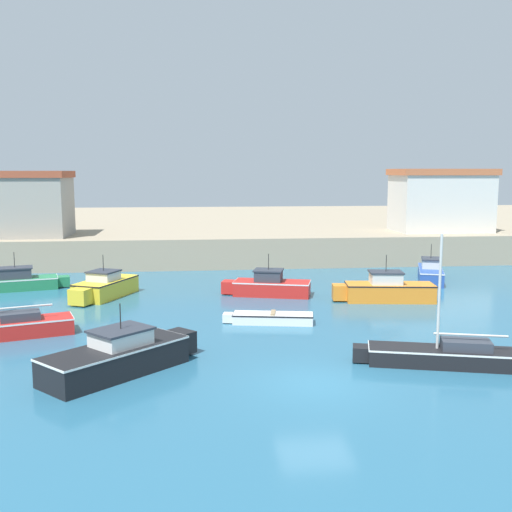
{
  "coord_description": "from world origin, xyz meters",
  "views": [
    {
      "loc": [
        -3.98,
        -18.88,
        7.03
      ],
      "look_at": [
        -0.24,
        16.53,
        2.0
      ],
      "focal_mm": 42.0,
      "sensor_mm": 36.0,
      "label": 1
    }
  ],
  "objects_px": {
    "sailboat_red_1": "(5,328)",
    "motorboat_green_6": "(14,282)",
    "dinghy_white_9": "(271,318)",
    "motorboat_yellow_0": "(104,287)",
    "harbor_shed_far_end": "(31,203)",
    "sailboat_black_7": "(447,355)",
    "motorboat_red_5": "(269,286)",
    "motorboat_blue_8": "(430,272)",
    "motorboat_orange_4": "(386,290)",
    "harbor_shed_near_wharf": "(441,200)",
    "motorboat_black_2": "(120,356)"
  },
  "relations": [
    {
      "from": "motorboat_blue_8",
      "to": "harbor_shed_near_wharf",
      "type": "height_order",
      "value": "harbor_shed_near_wharf"
    },
    {
      "from": "motorboat_black_2",
      "to": "motorboat_green_6",
      "type": "distance_m",
      "value": 17.78
    },
    {
      "from": "motorboat_green_6",
      "to": "dinghy_white_9",
      "type": "bearing_deg",
      "value": -33.63
    },
    {
      "from": "motorboat_black_2",
      "to": "motorboat_blue_8",
      "type": "relative_size",
      "value": 1.04
    },
    {
      "from": "sailboat_red_1",
      "to": "motorboat_red_5",
      "type": "distance_m",
      "value": 14.48
    },
    {
      "from": "motorboat_yellow_0",
      "to": "dinghy_white_9",
      "type": "xyz_separation_m",
      "value": [
        8.59,
        -6.75,
        -0.34
      ]
    },
    {
      "from": "sailboat_red_1",
      "to": "harbor_shed_far_end",
      "type": "relative_size",
      "value": 1.06
    },
    {
      "from": "sailboat_red_1",
      "to": "dinghy_white_9",
      "type": "relative_size",
      "value": 1.42
    },
    {
      "from": "sailboat_red_1",
      "to": "motorboat_blue_8",
      "type": "height_order",
      "value": "sailboat_red_1"
    },
    {
      "from": "sailboat_red_1",
      "to": "dinghy_white_9",
      "type": "bearing_deg",
      "value": 6.18
    },
    {
      "from": "motorboat_black_2",
      "to": "sailboat_red_1",
      "type": "bearing_deg",
      "value": 136.92
    },
    {
      "from": "motorboat_black_2",
      "to": "motorboat_orange_4",
      "type": "distance_m",
      "value": 16.77
    },
    {
      "from": "motorboat_yellow_0",
      "to": "harbor_shed_far_end",
      "type": "xyz_separation_m",
      "value": [
        -6.98,
        12.38,
        4.08
      ]
    },
    {
      "from": "dinghy_white_9",
      "to": "sailboat_black_7",
      "type": "bearing_deg",
      "value": -50.64
    },
    {
      "from": "motorboat_red_5",
      "to": "motorboat_black_2",
      "type": "bearing_deg",
      "value": -118.51
    },
    {
      "from": "motorboat_orange_4",
      "to": "motorboat_blue_8",
      "type": "relative_size",
      "value": 1.08
    },
    {
      "from": "dinghy_white_9",
      "to": "motorboat_yellow_0",
      "type": "bearing_deg",
      "value": 141.82
    },
    {
      "from": "motorboat_green_6",
      "to": "motorboat_orange_4",
      "type": "bearing_deg",
      "value": -14.14
    },
    {
      "from": "motorboat_black_2",
      "to": "dinghy_white_9",
      "type": "relative_size",
      "value": 1.26
    },
    {
      "from": "harbor_shed_far_end",
      "to": "motorboat_red_5",
      "type": "bearing_deg",
      "value": -38.12
    },
    {
      "from": "motorboat_orange_4",
      "to": "dinghy_white_9",
      "type": "relative_size",
      "value": 1.31
    },
    {
      "from": "sailboat_red_1",
      "to": "motorboat_blue_8",
      "type": "bearing_deg",
      "value": 25.11
    },
    {
      "from": "motorboat_yellow_0",
      "to": "motorboat_green_6",
      "type": "xyz_separation_m",
      "value": [
        -5.67,
        2.73,
        -0.1
      ]
    },
    {
      "from": "sailboat_black_7",
      "to": "motorboat_blue_8",
      "type": "bearing_deg",
      "value": 69.77
    },
    {
      "from": "dinghy_white_9",
      "to": "harbor_shed_far_end",
      "type": "distance_m",
      "value": 25.07
    },
    {
      "from": "motorboat_yellow_0",
      "to": "dinghy_white_9",
      "type": "height_order",
      "value": "motorboat_yellow_0"
    },
    {
      "from": "sailboat_red_1",
      "to": "motorboat_red_5",
      "type": "relative_size",
      "value": 1.16
    },
    {
      "from": "sailboat_red_1",
      "to": "motorboat_green_6",
      "type": "xyz_separation_m",
      "value": [
        -2.67,
        10.74,
        0.06
      ]
    },
    {
      "from": "sailboat_red_1",
      "to": "motorboat_red_5",
      "type": "height_order",
      "value": "sailboat_red_1"
    },
    {
      "from": "motorboat_green_6",
      "to": "harbor_shed_far_end",
      "type": "distance_m",
      "value": 10.6
    },
    {
      "from": "motorboat_blue_8",
      "to": "harbor_shed_near_wharf",
      "type": "relative_size",
      "value": 0.68
    },
    {
      "from": "sailboat_red_1",
      "to": "harbor_shed_far_end",
      "type": "xyz_separation_m",
      "value": [
        -3.98,
        20.39,
        4.24
      ]
    },
    {
      "from": "motorboat_red_5",
      "to": "motorboat_green_6",
      "type": "height_order",
      "value": "motorboat_red_5"
    },
    {
      "from": "dinghy_white_9",
      "to": "harbor_shed_near_wharf",
      "type": "distance_m",
      "value": 26.02
    },
    {
      "from": "sailboat_black_7",
      "to": "motorboat_yellow_0",
      "type": "bearing_deg",
      "value": 136.26
    },
    {
      "from": "motorboat_red_5",
      "to": "sailboat_black_7",
      "type": "bearing_deg",
      "value": -69.72
    },
    {
      "from": "motorboat_black_2",
      "to": "motorboat_orange_4",
      "type": "relative_size",
      "value": 0.96
    },
    {
      "from": "motorboat_orange_4",
      "to": "motorboat_blue_8",
      "type": "height_order",
      "value": "motorboat_orange_4"
    },
    {
      "from": "motorboat_yellow_0",
      "to": "sailboat_black_7",
      "type": "distance_m",
      "value": 19.64
    },
    {
      "from": "motorboat_yellow_0",
      "to": "motorboat_orange_4",
      "type": "height_order",
      "value": "motorboat_orange_4"
    },
    {
      "from": "harbor_shed_far_end",
      "to": "sailboat_red_1",
      "type": "bearing_deg",
      "value": -78.96
    },
    {
      "from": "harbor_shed_far_end",
      "to": "motorboat_green_6",
      "type": "bearing_deg",
      "value": -82.28
    },
    {
      "from": "motorboat_yellow_0",
      "to": "motorboat_black_2",
      "type": "relative_size",
      "value": 0.94
    },
    {
      "from": "sailboat_red_1",
      "to": "motorboat_blue_8",
      "type": "xyz_separation_m",
      "value": [
        23.26,
        10.9,
        0.13
      ]
    },
    {
      "from": "motorboat_red_5",
      "to": "harbor_shed_near_wharf",
      "type": "xyz_separation_m",
      "value": [
        15.7,
        13.33,
        4.21
      ]
    },
    {
      "from": "motorboat_yellow_0",
      "to": "motorboat_blue_8",
      "type": "distance_m",
      "value": 20.46
    },
    {
      "from": "sailboat_black_7",
      "to": "dinghy_white_9",
      "type": "relative_size",
      "value": 1.49
    },
    {
      "from": "motorboat_black_2",
      "to": "harbor_shed_far_end",
      "type": "bearing_deg",
      "value": 110.27
    },
    {
      "from": "motorboat_green_6",
      "to": "motorboat_blue_8",
      "type": "xyz_separation_m",
      "value": [
        25.93,
        0.15,
        0.07
      ]
    },
    {
      "from": "motorboat_green_6",
      "to": "dinghy_white_9",
      "type": "height_order",
      "value": "motorboat_green_6"
    }
  ]
}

